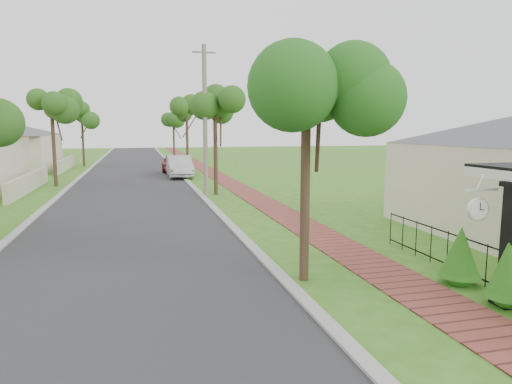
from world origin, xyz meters
name	(u,v)px	position (x,y,z in m)	size (l,w,h in m)	color
ground	(277,309)	(0.00, 0.00, 0.00)	(160.00, 160.00, 0.00)	#3A6F1A
road	(131,188)	(-3.00, 20.00, 0.00)	(7.00, 120.00, 0.02)	#28282B
kerb_right	(192,186)	(0.65, 20.00, 0.00)	(0.30, 120.00, 0.10)	#9E9E99
kerb_left	(66,190)	(-6.65, 20.00, 0.00)	(0.30, 120.00, 0.10)	#9E9E99
sidewalk	(233,185)	(3.25, 20.00, 0.00)	(1.50, 120.00, 0.03)	brown
porch_post	(511,251)	(4.55, -1.00, 1.12)	(0.48, 0.48, 2.52)	black
picket_fence	(486,264)	(4.90, 0.00, 0.53)	(0.03, 8.02, 1.00)	black
street_trees	(131,115)	(-2.87, 26.84, 4.54)	(10.70, 37.65, 5.89)	#382619
parked_car_red	(177,164)	(0.40, 27.76, 0.79)	(1.86, 4.63, 1.58)	maroon
parked_car_white	(179,167)	(0.40, 25.39, 0.78)	(1.66, 4.76, 1.57)	silver
near_tree	(307,89)	(1.12, 1.50, 4.41)	(2.15, 2.15, 5.53)	#382619
utility_pole	(205,121)	(0.90, 15.57, 3.96)	(1.20, 0.24, 7.79)	gray
station_clock	(478,208)	(4.05, -0.60, 1.95)	(0.77, 0.13, 0.65)	white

